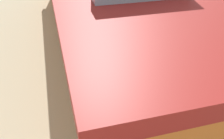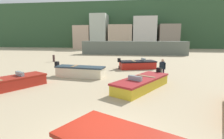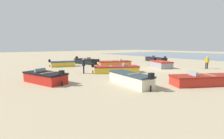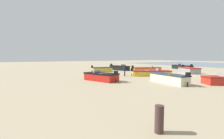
% 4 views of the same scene
% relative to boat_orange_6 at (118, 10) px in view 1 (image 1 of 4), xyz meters
% --- Properties ---
extents(boat_orange_6, '(3.35, 4.89, 1.10)m').
position_rel_boat_orange_6_xyz_m(boat_orange_6, '(0.00, 0.00, 0.00)').
color(boat_orange_6, orange).
rests_on(boat_orange_6, ground).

